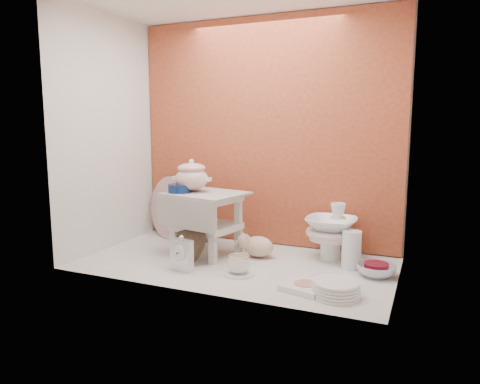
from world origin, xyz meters
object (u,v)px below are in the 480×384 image
at_px(blue_white_vase, 201,225).
at_px(mantel_clock, 182,253).
at_px(floral_platter, 169,207).
at_px(crystal_bowl, 376,270).
at_px(soup_tureen, 192,175).
at_px(gold_rim_teacup, 239,264).
at_px(plush_pig, 259,246).
at_px(step_stool, 206,224).
at_px(dinner_plate_stack, 336,289).
at_px(porcelain_tower, 331,231).

relative_size(blue_white_vase, mantel_clock, 1.15).
bearing_deg(floral_platter, crystal_bowl, -9.95).
relative_size(soup_tureen, blue_white_vase, 1.07).
height_order(floral_platter, gold_rim_teacup, floral_platter).
bearing_deg(plush_pig, blue_white_vase, 157.55).
distance_m(step_stool, soup_tureen, 0.31).
xyz_separation_m(step_stool, crystal_bowl, (1.02, 0.00, -0.16)).
bearing_deg(crystal_bowl, mantel_clock, -161.58).
height_order(dinner_plate_stack, porcelain_tower, porcelain_tower).
distance_m(floral_platter, blue_white_vase, 0.26).
relative_size(floral_platter, porcelain_tower, 1.28).
bearing_deg(step_stool, crystal_bowl, 12.30).
distance_m(soup_tureen, crystal_bowl, 1.21).
bearing_deg(gold_rim_teacup, step_stool, 141.56).
distance_m(mantel_clock, dinner_plate_stack, 0.87).
height_order(mantel_clock, crystal_bowl, mantel_clock).
height_order(floral_platter, porcelain_tower, floral_platter).
bearing_deg(floral_platter, dinner_plate_stack, -25.46).
xyz_separation_m(blue_white_vase, porcelain_tower, (0.92, -0.07, 0.06)).
relative_size(gold_rim_teacup, porcelain_tower, 0.35).
bearing_deg(crystal_bowl, gold_rim_teacup, -158.23).
height_order(mantel_clock, dinner_plate_stack, mantel_clock).
bearing_deg(gold_rim_teacup, soup_tureen, 148.16).
height_order(plush_pig, gold_rim_teacup, plush_pig).
xyz_separation_m(floral_platter, gold_rim_teacup, (0.77, -0.53, -0.16)).
distance_m(blue_white_vase, crystal_bowl, 1.25).
height_order(gold_rim_teacup, crystal_bowl, gold_rim_teacup).
bearing_deg(porcelain_tower, step_stool, -163.98).
relative_size(soup_tureen, dinner_plate_stack, 1.04).
xyz_separation_m(plush_pig, porcelain_tower, (0.41, 0.14, 0.10)).
bearing_deg(porcelain_tower, crystal_bowl, -35.52).
bearing_deg(mantel_clock, soup_tureen, 121.07).
distance_m(plush_pig, gold_rim_teacup, 0.34).
bearing_deg(floral_platter, blue_white_vase, 6.36).
bearing_deg(gold_rim_teacup, blue_white_vase, 133.83).
bearing_deg(floral_platter, plush_pig, -14.12).
height_order(blue_white_vase, plush_pig, blue_white_vase).
relative_size(blue_white_vase, porcelain_tower, 0.65).
bearing_deg(dinner_plate_stack, soup_tureen, 159.38).
distance_m(blue_white_vase, gold_rim_teacup, 0.77).
height_order(blue_white_vase, porcelain_tower, porcelain_tower).
distance_m(floral_platter, dinner_plate_stack, 1.47).
height_order(soup_tureen, crystal_bowl, soup_tureen).
relative_size(blue_white_vase, gold_rim_teacup, 1.86).
relative_size(plush_pig, dinner_plate_stack, 1.02).
bearing_deg(gold_rim_teacup, dinner_plate_stack, -10.15).
distance_m(soup_tureen, plush_pig, 0.60).
relative_size(plush_pig, gold_rim_teacup, 1.95).
xyz_separation_m(blue_white_vase, mantel_clock, (0.21, -0.62, -0.01)).
bearing_deg(mantel_clock, step_stool, 105.14).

